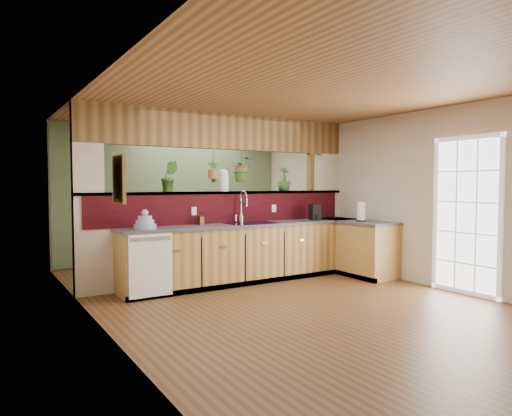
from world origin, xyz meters
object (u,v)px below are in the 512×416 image
soap_dispenser (201,219)px  glass_jar (224,180)px  paper_towel (361,212)px  shelving_console (147,238)px  faucet (242,205)px  coffee_maker (315,213)px  dish_stack (145,223)px

soap_dispenser → glass_jar: size_ratio=0.51×
paper_towel → shelving_console: size_ratio=0.22×
faucet → coffee_maker: (1.30, -0.19, -0.15)m
faucet → shelving_console: (-0.83, 2.12, -0.67)m
glass_jar → dish_stack: bearing=-164.4°
coffee_maker → glass_jar: bearing=-176.3°
coffee_maker → shelving_console: coffee_maker is taller
dish_stack → glass_jar: glass_jar is taller
dish_stack → glass_jar: size_ratio=0.86×
faucet → soap_dispenser: 0.73m
coffee_maker → shelving_console: bearing=151.7°
paper_towel → shelving_console: 3.95m
dish_stack → soap_dispenser: 0.93m
coffee_maker → shelving_console: (-2.14, 2.32, -0.52)m
faucet → shelving_console: faucet is taller
faucet → glass_jar: bearing=133.3°
dish_stack → faucet: bearing=6.1°
soap_dispenser → faucet: bearing=-2.2°
dish_stack → glass_jar: (1.41, 0.39, 0.58)m
faucet → paper_towel: bearing=-24.2°
soap_dispenser → shelving_console: size_ratio=0.12×
faucet → shelving_console: bearing=111.4°
glass_jar → shelving_console: bearing=108.1°
faucet → glass_jar: 0.50m
faucet → coffee_maker: 1.33m
dish_stack → soap_dispenser: size_ratio=1.68×
faucet → dish_stack: bearing=-173.9°
soap_dispenser → shelving_console: bearing=93.5°
paper_towel → glass_jar: 2.29m
dish_stack → shelving_console: bearing=71.1°
shelving_console → coffee_maker: bearing=-31.6°
soap_dispenser → dish_stack: bearing=-167.8°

